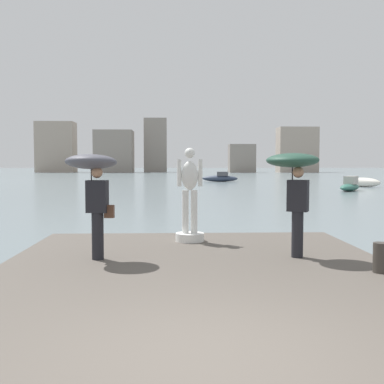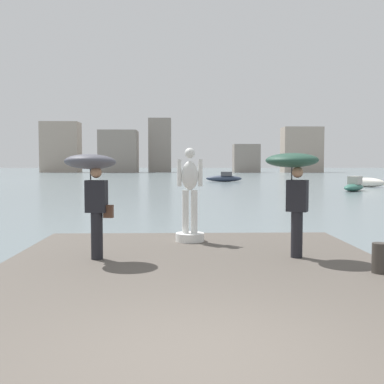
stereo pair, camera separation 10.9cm
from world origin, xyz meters
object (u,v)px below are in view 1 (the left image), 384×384
at_px(onlooker_right, 294,174).
at_px(mooring_bollard, 381,258).
at_px(boat_leftward, 220,178).
at_px(boat_near, 363,182).
at_px(onlooker_left, 93,177).
at_px(boat_rightward, 350,186).
at_px(statue_white_figure, 190,205).

height_order(onlooker_right, mooring_bollard, onlooker_right).
bearing_deg(mooring_bollard, boat_leftward, 87.50).
xyz_separation_m(mooring_bollard, boat_near, (14.27, 36.09, -0.21)).
height_order(onlooker_right, boat_near, onlooker_right).
bearing_deg(onlooker_right, boat_leftward, 86.12).
relative_size(mooring_bollard, boat_near, 0.14).
height_order(boat_near, boat_leftward, boat_leftward).
xyz_separation_m(onlooker_left, mooring_bollard, (4.90, -1.30, -1.30)).
bearing_deg(boat_rightward, statue_white_figure, -117.33).
relative_size(statue_white_figure, boat_near, 0.60).
relative_size(boat_near, boat_leftward, 0.80).
bearing_deg(statue_white_figure, mooring_bollard, -47.02).
height_order(boat_near, boat_rightward, boat_rightward).
bearing_deg(onlooker_left, onlooker_right, 1.30).
xyz_separation_m(statue_white_figure, boat_leftward, (5.19, 46.24, -0.80)).
relative_size(onlooker_right, boat_leftward, 0.45).
relative_size(mooring_bollard, boat_leftward, 0.11).
distance_m(mooring_bollard, boat_leftward, 49.55).
bearing_deg(statue_white_figure, onlooker_right, -44.16).
bearing_deg(statue_white_figure, boat_rightward, 62.67).
relative_size(onlooker_left, boat_leftward, 0.44).
height_order(onlooker_left, boat_rightward, onlooker_left).
distance_m(onlooker_left, boat_leftward, 48.74).
bearing_deg(onlooker_right, onlooker_left, -178.70).
distance_m(onlooker_left, boat_near, 39.76).
height_order(onlooker_left, boat_leftward, onlooker_left).
bearing_deg(mooring_bollard, boat_near, 68.42).
xyz_separation_m(onlooker_right, boat_near, (15.38, 34.71, -1.56)).
bearing_deg(boat_near, onlooker_left, -118.85).
bearing_deg(mooring_bollard, onlooker_right, 128.63).
height_order(statue_white_figure, boat_near, statue_white_figure).
xyz_separation_m(onlooker_right, mooring_bollard, (1.10, -1.38, -1.35)).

